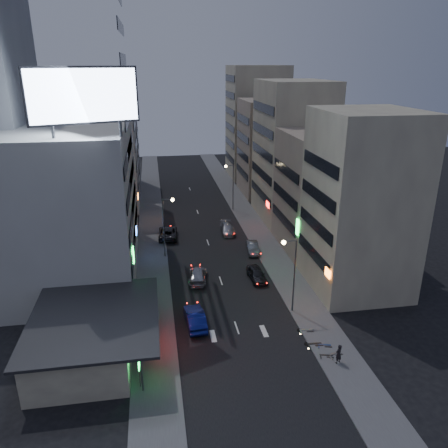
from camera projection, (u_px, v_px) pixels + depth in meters
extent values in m
plane|color=black|center=(245.00, 353.00, 39.15)|extent=(180.00, 180.00, 0.00)
cube|color=#4C4C4F|center=(152.00, 235.00, 65.66)|extent=(4.00, 120.00, 0.12)
cube|color=#4C4C4F|center=(255.00, 229.00, 68.11)|extent=(4.00, 120.00, 0.12)
cube|color=#C1BA97|center=(85.00, 338.00, 38.23)|extent=(8.00, 12.00, 3.60)
cube|color=black|center=(94.00, 318.00, 37.70)|extent=(11.00, 13.00, 0.25)
cube|color=black|center=(143.00, 320.00, 38.56)|extent=(0.12, 4.00, 0.90)
cube|color=#FF1E14|center=(144.00, 320.00, 38.57)|extent=(0.04, 3.70, 0.70)
cube|color=#B2B2AD|center=(72.00, 201.00, 51.92)|extent=(14.00, 24.00, 18.00)
cube|color=#C1BA97|center=(361.00, 203.00, 47.69)|extent=(10.00, 11.00, 20.00)
cube|color=tan|center=(324.00, 192.00, 59.10)|extent=(11.00, 12.00, 16.00)
cube|color=#C1BA97|center=(292.00, 152.00, 70.01)|extent=(10.00, 14.00, 22.00)
cube|color=#B2B2AD|center=(103.00, 152.00, 74.94)|extent=(11.00, 10.00, 20.00)
cube|color=gray|center=(108.00, 152.00, 87.76)|extent=(12.00, 10.00, 15.00)
cube|color=tan|center=(270.00, 148.00, 84.66)|extent=(11.00, 12.00, 18.00)
cube|color=#C1BA97|center=(257.00, 123.00, 96.65)|extent=(12.00, 12.00, 24.00)
cylinder|color=#595B60|center=(53.00, 130.00, 39.44)|extent=(0.30, 0.30, 1.50)
cylinder|color=#595B60|center=(120.00, 128.00, 40.36)|extent=(0.30, 0.30, 1.50)
cube|color=black|center=(83.00, 96.00, 38.88)|extent=(9.52, 3.75, 5.00)
cube|color=#BFD5FF|center=(84.00, 96.00, 38.70)|extent=(9.04, 3.34, 4.60)
cylinder|color=#595B60|center=(294.00, 276.00, 44.23)|extent=(0.16, 0.16, 8.00)
cylinder|color=#595B60|center=(290.00, 241.00, 42.77)|extent=(1.40, 0.10, 0.10)
sphere|color=#FFD88C|center=(284.00, 242.00, 42.72)|extent=(0.44, 0.44, 0.44)
cylinder|color=#595B60|center=(164.00, 228.00, 57.11)|extent=(0.16, 0.16, 8.00)
cylinder|color=#595B60|center=(168.00, 199.00, 55.86)|extent=(1.40, 0.10, 0.10)
sphere|color=#FFD88C|center=(172.00, 200.00, 55.99)|extent=(0.44, 0.44, 0.44)
cylinder|color=#595B60|center=(233.00, 188.00, 75.69)|extent=(0.16, 0.16, 8.00)
cylinder|color=#595B60|center=(229.00, 166.00, 74.23)|extent=(1.40, 0.10, 0.10)
sphere|color=#FFD88C|center=(226.00, 166.00, 74.18)|extent=(0.44, 0.44, 0.44)
imported|color=#29292E|center=(257.00, 274.00, 52.09)|extent=(2.00, 4.44, 1.48)
imported|color=gray|center=(253.00, 248.00, 59.68)|extent=(1.92, 4.38, 1.40)
imported|color=#242428|center=(168.00, 233.00, 64.64)|extent=(2.97, 5.88, 1.59)
imported|color=#9A9CA2|center=(228.00, 229.00, 66.40)|extent=(2.08, 4.89, 1.40)
imported|color=navy|center=(195.00, 318.00, 42.99)|extent=(2.04, 5.12, 1.66)
imported|color=#A4A5AC|center=(198.00, 275.00, 51.90)|extent=(2.79, 5.22, 1.44)
imported|color=black|center=(339.00, 354.00, 37.36)|extent=(0.79, 0.69, 1.81)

